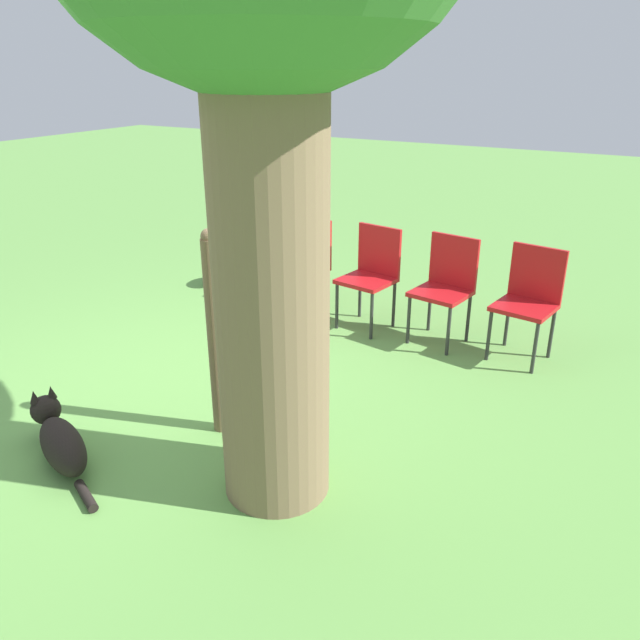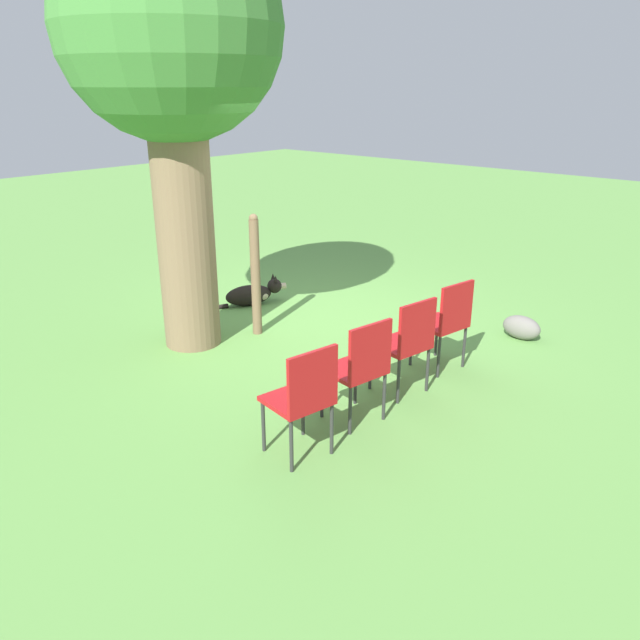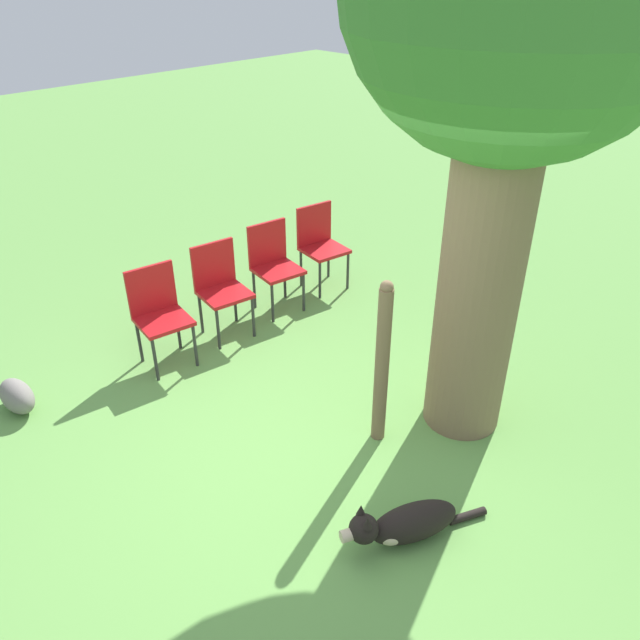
{
  "view_description": "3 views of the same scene",
  "coord_description": "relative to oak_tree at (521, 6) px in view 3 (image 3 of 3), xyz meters",
  "views": [
    {
      "loc": [
        3.01,
        2.79,
        2.28
      ],
      "look_at": [
        -0.67,
        0.74,
        0.52
      ],
      "focal_mm": 35.0,
      "sensor_mm": 36.0,
      "label": 1
    },
    {
      "loc": [
        -4.7,
        4.94,
        2.67
      ],
      "look_at": [
        -0.86,
        0.61,
        0.46
      ],
      "focal_mm": 35.0,
      "sensor_mm": 36.0,
      "label": 2
    },
    {
      "loc": [
        2.5,
        -2.49,
        3.3
      ],
      "look_at": [
        -0.69,
        0.74,
        0.56
      ],
      "focal_mm": 35.0,
      "sensor_mm": 36.0,
      "label": 3
    }
  ],
  "objects": [
    {
      "name": "red_chair_3",
      "position": [
        -2.45,
        0.84,
        -2.48
      ],
      "size": [
        0.49,
        0.5,
        0.91
      ],
      "rotation": [
        0.0,
        0.0,
        -0.17
      ],
      "color": "#B21419",
      "rests_on": "ground_plane"
    },
    {
      "name": "fence_post",
      "position": [
        -0.33,
        -0.65,
        -2.32
      ],
      "size": [
        0.11,
        0.11,
        1.37
      ],
      "color": "brown",
      "rests_on": "ground_plane"
    },
    {
      "name": "oak_tree",
      "position": [
        0.0,
        0.0,
        0.0
      ],
      "size": [
        2.13,
        2.13,
        4.24
      ],
      "color": "#7A6047",
      "rests_on": "ground_plane"
    },
    {
      "name": "red_chair_1",
      "position": [
        -2.42,
        -0.54,
        -2.48
      ],
      "size": [
        0.49,
        0.5,
        0.91
      ],
      "rotation": [
        0.0,
        0.0,
        -0.17
      ],
      "color": "#B21419",
      "rests_on": "ground_plane"
    },
    {
      "name": "red_chair_2",
      "position": [
        -2.43,
        0.15,
        -2.48
      ],
      "size": [
        0.49,
        0.5,
        0.91
      ],
      "rotation": [
        0.0,
        0.0,
        -0.17
      ],
      "color": "#B21419",
      "rests_on": "ground_plane"
    },
    {
      "name": "garden_rock",
      "position": [
        -2.65,
        -2.48,
        -2.88
      ],
      "size": [
        0.43,
        0.23,
        0.27
      ],
      "color": "slate",
      "rests_on": "ground_plane"
    },
    {
      "name": "dog",
      "position": [
        0.43,
        -1.3,
        -2.87
      ],
      "size": [
        0.53,
        0.98,
        0.37
      ],
      "rotation": [
        0.0,
        0.0,
        4.27
      ],
      "color": "black",
      "rests_on": "ground_plane"
    },
    {
      "name": "red_chair_0",
      "position": [
        -2.41,
        -1.23,
        -2.48
      ],
      "size": [
        0.49,
        0.5,
        0.91
      ],
      "rotation": [
        0.0,
        0.0,
        -0.17
      ],
      "color": "#B21419",
      "rests_on": "ground_plane"
    },
    {
      "name": "ground_plane",
      "position": [
        -0.54,
        -1.13,
        -3.01
      ],
      "size": [
        30.0,
        30.0,
        0.0
      ],
      "primitive_type": "plane",
      "color": "#609947"
    }
  ]
}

